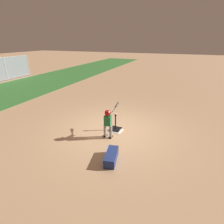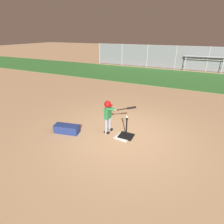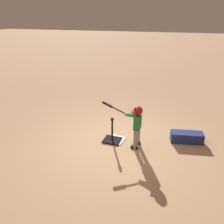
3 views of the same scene
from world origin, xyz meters
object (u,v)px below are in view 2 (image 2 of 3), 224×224
batter_child (109,113)px  equipment_bag (67,129)px  batting_tee (126,134)px  baseball (127,117)px  bleachers_right_center (118,56)px  bleachers_center (203,62)px

batter_child → equipment_bag: size_ratio=1.34×
batting_tee → baseball: baseball is taller
batter_child → bleachers_right_center: (-5.87, 14.35, -0.07)m
batting_tee → baseball: bearing=180.0°
batting_tee → batter_child: bearing=176.8°
batter_child → equipment_bag: bearing=-152.8°
batter_child → bleachers_right_center: bleachers_right_center is taller
batting_tee → bleachers_center: 13.68m
bleachers_right_center → equipment_bag: size_ratio=3.85×
bleachers_center → equipment_bag: bearing=-106.4°
baseball → bleachers_right_center: size_ratio=0.02×
batter_child → equipment_bag: 1.54m
batting_tee → bleachers_right_center: bleachers_right_center is taller
batter_child → bleachers_center: bleachers_center is taller
baseball → equipment_bag: bearing=-162.2°
bleachers_center → equipment_bag: bleachers_center is taller
batter_child → baseball: bearing=-3.2°
batting_tee → bleachers_right_center: (-6.52, 14.38, 0.56)m
baseball → equipment_bag: (-1.92, -0.62, -0.58)m
bleachers_right_center → bleachers_center: size_ratio=1.02×
baseball → equipment_bag: 2.10m
bleachers_right_center → batter_child: bearing=-67.7°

